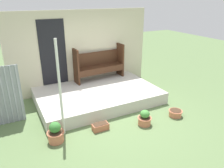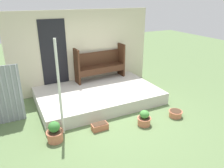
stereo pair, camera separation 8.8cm
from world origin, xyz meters
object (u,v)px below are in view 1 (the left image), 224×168
object	(u,v)px
bench	(99,63)
flower_pot_middle	(145,118)
support_post	(60,90)
planter_box_rect	(100,127)
flower_pot_right	(175,113)
flower_pot_left	(56,133)

from	to	relation	value
bench	flower_pot_middle	xyz separation A→B (m)	(0.02, -2.64, -0.72)
support_post	planter_box_rect	size ratio (longest dim) A/B	5.70
bench	planter_box_rect	size ratio (longest dim) A/B	4.47
bench	planter_box_rect	world-z (taller)	bench
bench	planter_box_rect	xyz separation A→B (m)	(-1.04, -2.34, -0.81)
flower_pot_right	planter_box_rect	size ratio (longest dim) A/B	0.95
bench	flower_pot_middle	world-z (taller)	bench
flower_pot_left	planter_box_rect	distance (m)	1.06
support_post	flower_pot_right	xyz separation A→B (m)	(2.85, -0.59, -1.01)
support_post	flower_pot_left	bearing A→B (deg)	-137.22
support_post	flower_pot_left	world-z (taller)	support_post
support_post	bench	world-z (taller)	support_post
flower_pot_left	flower_pot_middle	distance (m)	2.14
flower_pot_middle	support_post	bearing A→B (deg)	163.67
support_post	bench	bearing A→B (deg)	48.43
bench	flower_pot_middle	bearing A→B (deg)	-92.96
flower_pot_left	flower_pot_middle	size ratio (longest dim) A/B	1.21
bench	support_post	bearing A→B (deg)	-135.07
planter_box_rect	flower_pot_middle	bearing A→B (deg)	-15.66
flower_pot_right	bench	bearing A→B (deg)	110.39
flower_pot_right	planter_box_rect	distance (m)	2.06
support_post	bench	xyz separation A→B (m)	(1.85, 2.09, -0.21)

